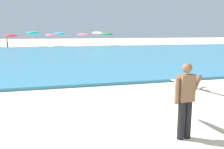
% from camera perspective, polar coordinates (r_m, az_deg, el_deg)
% --- Properties ---
extents(sea, '(120.00, 28.00, 0.14)m').
position_cam_1_polar(sea, '(24.56, -13.40, 4.23)').
color(sea, teal).
rests_on(sea, ground).
extents(surfer_with_board, '(1.04, 2.86, 1.73)m').
position_cam_1_polar(surfer_with_board, '(5.83, 18.66, -4.15)').
color(surfer_with_board, black).
rests_on(surfer_with_board, ground).
extents(beach_umbrella_2, '(1.96, 1.99, 2.08)m').
position_cam_1_polar(beach_umbrella_2, '(41.62, -22.37, 8.36)').
color(beach_umbrella_2, beige).
rests_on(beach_umbrella_2, ground).
extents(beach_umbrella_3, '(2.02, 2.06, 2.46)m').
position_cam_1_polar(beach_umbrella_3, '(41.81, -17.76, 9.08)').
color(beach_umbrella_3, beige).
rests_on(beach_umbrella_3, ground).
extents(beach_umbrella_4, '(1.81, 1.82, 2.02)m').
position_cam_1_polar(beach_umbrella_4, '(42.19, -13.98, 8.84)').
color(beach_umbrella_4, beige).
rests_on(beach_umbrella_4, ground).
extents(beach_umbrella_5, '(1.77, 1.78, 2.27)m').
position_cam_1_polar(beach_umbrella_5, '(41.40, -12.01, 9.25)').
color(beach_umbrella_5, beige).
rests_on(beach_umbrella_5, ground).
extents(beach_umbrella_6, '(2.04, 2.05, 2.08)m').
position_cam_1_polar(beach_umbrella_6, '(41.98, -6.65, 9.14)').
color(beach_umbrella_6, beige).
rests_on(beach_umbrella_6, ground).
extents(beach_umbrella_7, '(1.95, 1.97, 2.42)m').
position_cam_1_polar(beach_umbrella_7, '(44.94, -3.43, 9.61)').
color(beach_umbrella_7, beige).
rests_on(beach_umbrella_7, ground).
extents(beach_umbrella_8, '(1.91, 1.92, 2.20)m').
position_cam_1_polar(beach_umbrella_8, '(43.37, -1.08, 9.32)').
color(beach_umbrella_8, beige).
rests_on(beach_umbrella_8, ground).
extents(beachgoer_near_row_left, '(0.32, 0.20, 1.58)m').
position_cam_1_polar(beachgoer_near_row_left, '(40.71, -23.05, 6.97)').
color(beachgoer_near_row_left, '#383842').
rests_on(beachgoer_near_row_left, ground).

